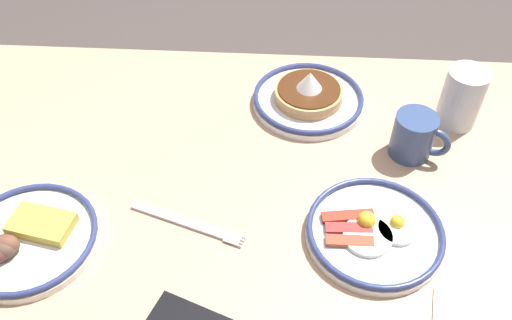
# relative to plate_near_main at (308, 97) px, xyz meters

# --- Properties ---
(dining_table) EXTENTS (1.33, 0.78, 0.73)m
(dining_table) POSITION_rel_plate_near_main_xyz_m (0.10, 0.22, -0.15)
(dining_table) COLOR tan
(dining_table) RESTS_ON ground_plane
(plate_near_main) EXTENTS (0.23, 0.23, 0.08)m
(plate_near_main) POSITION_rel_plate_near_main_xyz_m (0.00, 0.00, 0.00)
(plate_near_main) COLOR white
(plate_near_main) RESTS_ON dining_table
(plate_center_pancakes) EXTENTS (0.22, 0.22, 0.05)m
(plate_center_pancakes) POSITION_rel_plate_near_main_xyz_m (0.45, 0.38, -0.00)
(plate_center_pancakes) COLOR white
(plate_center_pancakes) RESTS_ON dining_table
(plate_far_companion) EXTENTS (0.22, 0.22, 0.04)m
(plate_far_companion) POSITION_rel_plate_near_main_xyz_m (-0.10, 0.33, -0.01)
(plate_far_companion) COLOR white
(plate_far_companion) RESTS_ON dining_table
(coffee_mug) EXTENTS (0.10, 0.08, 0.09)m
(coffee_mug) POSITION_rel_plate_near_main_xyz_m (-0.19, 0.13, 0.03)
(coffee_mug) COLOR #334772
(coffee_mug) RESTS_ON dining_table
(drinking_glass) EXTENTS (0.08, 0.08, 0.12)m
(drinking_glass) POSITION_rel_plate_near_main_xyz_m (-0.29, 0.04, 0.03)
(drinking_glass) COLOR silver
(drinking_glass) RESTS_ON dining_table
(fork_near) EXTENTS (0.20, 0.08, 0.01)m
(fork_near) POSITION_rel_plate_near_main_xyz_m (0.20, 0.32, -0.02)
(fork_near) COLOR silver
(fork_near) RESTS_ON dining_table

